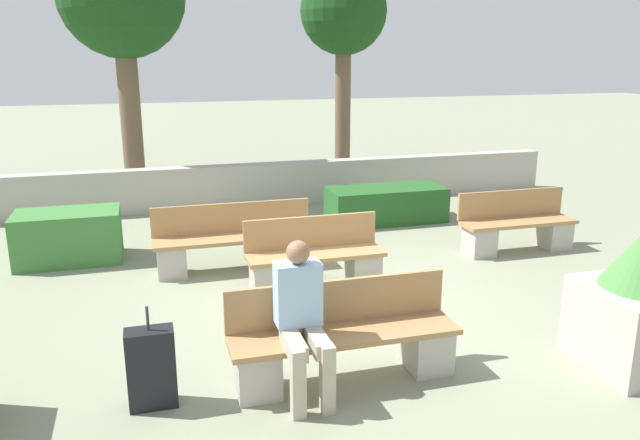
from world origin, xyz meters
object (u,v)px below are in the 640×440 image
(bench_back, at_px, (517,229))
(suitcase, at_px, (151,368))
(tree_center_left, at_px, (344,16))
(person_seated_man, at_px, (302,314))
(bench_left_side, at_px, (315,263))
(bench_right_side, at_px, (235,244))
(bench_front, at_px, (344,343))

(bench_back, distance_m, suitcase, 5.88)
(suitcase, bearing_deg, tree_center_left, 62.84)
(person_seated_man, bearing_deg, tree_center_left, 70.03)
(tree_center_left, bearing_deg, bench_left_side, -110.67)
(person_seated_man, distance_m, suitcase, 1.29)
(suitcase, height_order, tree_center_left, tree_center_left)
(person_seated_man, distance_m, tree_center_left, 9.60)
(bench_left_side, relative_size, bench_right_side, 0.79)
(bench_front, height_order, tree_center_left, tree_center_left)
(suitcase, bearing_deg, person_seated_man, -6.86)
(bench_left_side, height_order, suitcase, suitcase)
(bench_front, distance_m, bench_right_side, 3.17)
(person_seated_man, bearing_deg, suitcase, 173.14)
(bench_left_side, bearing_deg, tree_center_left, 68.93)
(person_seated_man, bearing_deg, bench_back, 36.71)
(bench_left_side, distance_m, bench_back, 3.26)
(bench_back, bearing_deg, bench_front, -147.06)
(tree_center_left, bearing_deg, person_seated_man, -109.97)
(bench_left_side, xyz_separation_m, tree_center_left, (2.38, 6.32, 3.19))
(bench_right_side, distance_m, tree_center_left, 7.02)
(bench_right_side, height_order, person_seated_man, person_seated_man)
(bench_front, relative_size, bench_right_side, 0.96)
(bench_right_side, distance_m, suitcase, 3.32)
(bench_right_side, relative_size, tree_center_left, 0.46)
(bench_right_side, xyz_separation_m, bench_back, (4.03, -0.33, -0.02))
(bench_front, height_order, suitcase, suitcase)
(bench_right_side, xyz_separation_m, person_seated_man, (0.09, -3.27, 0.38))
(bench_left_side, height_order, bench_right_side, same)
(bench_right_side, bearing_deg, bench_back, -0.21)
(bench_back, height_order, tree_center_left, tree_center_left)
(bench_left_side, xyz_separation_m, bench_right_side, (-0.84, 0.95, 0.02))
(bench_left_side, distance_m, bench_right_side, 1.27)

